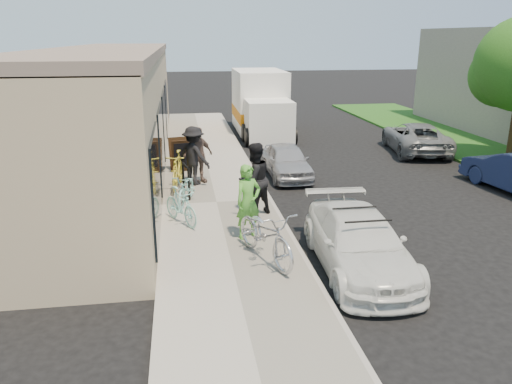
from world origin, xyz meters
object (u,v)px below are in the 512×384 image
sedan_silver (287,161)px  cruiser_bike_c (178,170)px  sandwich_board (181,155)px  tandem_bike (266,234)px  cruiser_bike_a (181,206)px  sedan_white (358,242)px  bystander_b (198,155)px  moving_truck (261,106)px  man_standing (254,179)px  bystander_a (194,156)px  woman_rider (248,202)px  far_car_gray (415,137)px  bike_rack (186,178)px  cruiser_bike_b (186,188)px

sedan_silver → cruiser_bike_c: size_ratio=1.78×
sandwich_board → tandem_bike: bearing=-89.3°
cruiser_bike_a → cruiser_bike_c: (-0.06, 3.07, 0.11)m
sandwich_board → sedan_white: sandwich_board is taller
sedan_silver → bystander_b: 3.14m
moving_truck → man_standing: size_ratio=3.25×
tandem_bike → bystander_a: bearing=82.8°
tandem_bike → woman_rider: bearing=79.1°
sedan_white → sandwich_board: bearing=116.5°
cruiser_bike_a → sandwich_board: bearing=60.6°
far_car_gray → bystander_a: (-9.19, -3.86, 0.45)m
sandwich_board → sedan_white: size_ratio=0.27×
sandwich_board → sedan_silver: 3.64m
bike_rack → cruiser_bike_a: (-0.17, -2.11, -0.13)m
bike_rack → sedan_white: 5.97m
sandwich_board → cruiser_bike_a: (-0.05, -5.10, -0.12)m
tandem_bike → cruiser_bike_c: size_ratio=1.16×
far_car_gray → bystander_b: 9.79m
sedan_white → woman_rider: 2.66m
bike_rack → moving_truck: 10.92m
woman_rider → man_standing: size_ratio=0.91×
cruiser_bike_b → cruiser_bike_c: 1.50m
sedan_silver → far_car_gray: (6.04, 2.95, 0.05)m
bike_rack → cruiser_bike_c: bearing=103.7°
bike_rack → woman_rider: woman_rider is taller
far_car_gray → bystander_b: bearing=32.2°
cruiser_bike_a → bystander_b: bystander_b is taller
sedan_silver → tandem_bike: tandem_bike is taller
man_standing → cruiser_bike_a: man_standing is taller
sedan_white → moving_truck: size_ratio=0.68×
bystander_b → moving_truck: bearing=38.0°
moving_truck → cruiser_bike_c: (-4.07, -9.25, -0.63)m
far_car_gray → tandem_bike: 12.51m
sedan_silver → bystander_b: bearing=-166.3°
bystander_a → tandem_bike: bearing=147.1°
tandem_bike → cruiser_bike_c: (-1.77, 5.47, -0.01)m
bike_rack → bystander_a: bearing=77.9°
far_car_gray → cruiser_bike_c: (-9.70, -4.20, 0.10)m
sedan_silver → cruiser_bike_a: 5.62m
far_car_gray → cruiser_bike_a: (-9.64, -7.27, -0.01)m
moving_truck → far_car_gray: size_ratio=1.40×
tandem_bike → bystander_b: 6.09m
sedan_white → bystander_a: bearing=119.1°
cruiser_bike_b → bystander_b: (0.42, 1.99, 0.47)m
sedan_silver → bystander_a: bystander_a is taller
cruiser_bike_b → bystander_a: (0.28, 1.82, 0.49)m
bike_rack → sedan_white: size_ratio=0.23×
far_car_gray → woman_rider: bearing=56.1°
man_standing → tandem_bike: bearing=55.5°
sedan_silver → cruiser_bike_b: sedan_silver is taller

